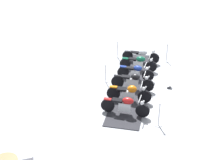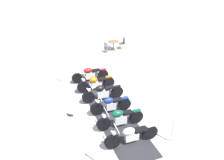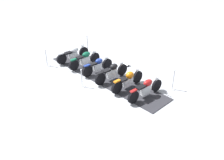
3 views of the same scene
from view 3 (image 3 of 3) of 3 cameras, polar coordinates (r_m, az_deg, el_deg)
name	(u,v)px [view 3 (image 3 of 3)]	position (r m, az deg, el deg)	size (l,w,h in m)	color
ground_plane	(105,77)	(13.78, -1.74, 0.79)	(80.00, 80.00, 0.00)	#A8AAB2
display_platform	(105,76)	(13.77, -1.74, 0.86)	(7.98, 1.60, 0.04)	#28282D
motorcycle_maroon	(146,88)	(11.86, 7.88, -1.85)	(1.24, 2.02, 0.94)	black
motorcycle_copper	(128,80)	(12.49, 3.74, 0.08)	(1.33, 1.91, 0.98)	black
motorcycle_black	(112,72)	(13.18, 0.06, 1.96)	(1.27, 1.98, 0.98)	black
motorcycle_navy	(98,66)	(13.96, -3.30, 3.35)	(1.13, 1.85, 0.95)	black
motorcycle_forest	(85,59)	(14.77, -6.25, 4.83)	(1.27, 1.94, 0.94)	black
motorcycle_chrome	(73,54)	(15.63, -8.91, 6.04)	(1.29, 2.03, 0.97)	black
stanchion_left_rear	(47,61)	(15.33, -14.81, 4.23)	(0.35, 0.35, 1.05)	silver
stanchion_left_mid	(82,81)	(12.75, -6.96, -0.24)	(0.31, 0.31, 1.03)	silver
stanchion_right_rear	(88,47)	(16.90, -5.67, 7.62)	(0.35, 0.35, 1.14)	silver
stanchion_right_front	(173,83)	(12.80, 13.89, -0.68)	(0.32, 0.32, 1.12)	silver
info_placard	(127,65)	(14.96, 3.43, 3.53)	(0.38, 0.37, 0.21)	#333338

